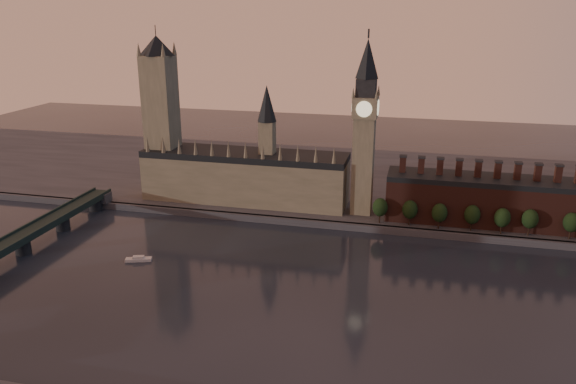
# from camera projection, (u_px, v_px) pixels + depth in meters

# --- Properties ---
(ground) EXTENTS (900.00, 900.00, 0.00)m
(ground) POSITION_uv_depth(u_px,v_px,m) (308.00, 305.00, 242.15)
(ground) COLOR black
(ground) RESTS_ON ground
(north_bank) EXTENTS (900.00, 182.00, 4.00)m
(north_bank) POSITION_uv_depth(u_px,v_px,m) (358.00, 182.00, 405.83)
(north_bank) COLOR #4E4E53
(north_bank) RESTS_ON ground
(palace_of_westminster) EXTENTS (130.00, 30.30, 74.00)m
(palace_of_westminster) POSITION_uv_depth(u_px,v_px,m) (246.00, 174.00, 355.91)
(palace_of_westminster) COLOR gray
(palace_of_westminster) RESTS_ON north_bank
(victoria_tower) EXTENTS (24.00, 24.00, 108.00)m
(victoria_tower) POSITION_uv_depth(u_px,v_px,m) (161.00, 112.00, 356.76)
(victoria_tower) COLOR gray
(victoria_tower) RESTS_ON north_bank
(big_ben) EXTENTS (15.00, 15.00, 107.00)m
(big_ben) POSITION_uv_depth(u_px,v_px,m) (365.00, 126.00, 323.64)
(big_ben) COLOR gray
(big_ben) RESTS_ON north_bank
(chimney_block) EXTENTS (110.00, 25.00, 37.00)m
(chimney_block) POSITION_uv_depth(u_px,v_px,m) (484.00, 200.00, 320.12)
(chimney_block) COLOR #4A231C
(chimney_block) RESTS_ON north_bank
(embankment_tree_0) EXTENTS (8.60, 8.60, 14.88)m
(embankment_tree_0) POSITION_uv_depth(u_px,v_px,m) (380.00, 207.00, 320.43)
(embankment_tree_0) COLOR black
(embankment_tree_0) RESTS_ON north_bank
(embankment_tree_1) EXTENTS (8.60, 8.60, 14.88)m
(embankment_tree_1) POSITION_uv_depth(u_px,v_px,m) (410.00, 210.00, 316.81)
(embankment_tree_1) COLOR black
(embankment_tree_1) RESTS_ON north_bank
(embankment_tree_2) EXTENTS (8.60, 8.60, 14.88)m
(embankment_tree_2) POSITION_uv_depth(u_px,v_px,m) (440.00, 213.00, 311.82)
(embankment_tree_2) COLOR black
(embankment_tree_2) RESTS_ON north_bank
(embankment_tree_3) EXTENTS (8.60, 8.60, 14.88)m
(embankment_tree_3) POSITION_uv_depth(u_px,v_px,m) (472.00, 215.00, 309.16)
(embankment_tree_3) COLOR black
(embankment_tree_3) RESTS_ON north_bank
(embankment_tree_4) EXTENTS (8.60, 8.60, 14.88)m
(embankment_tree_4) POSITION_uv_depth(u_px,v_px,m) (502.00, 218.00, 304.57)
(embankment_tree_4) COLOR black
(embankment_tree_4) RESTS_ON north_bank
(embankment_tree_5) EXTENTS (8.60, 8.60, 14.88)m
(embankment_tree_5) POSITION_uv_depth(u_px,v_px,m) (530.00, 219.00, 302.74)
(embankment_tree_5) COLOR black
(embankment_tree_5) RESTS_ON north_bank
(embankment_tree_6) EXTENTS (8.60, 8.60, 14.88)m
(embankment_tree_6) POSITION_uv_depth(u_px,v_px,m) (572.00, 222.00, 297.97)
(embankment_tree_6) COLOR black
(embankment_tree_6) RESTS_ON north_bank
(river_boat) EXTENTS (13.47, 7.61, 2.59)m
(river_boat) POSITION_uv_depth(u_px,v_px,m) (139.00, 259.00, 283.76)
(river_boat) COLOR silver
(river_boat) RESTS_ON ground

